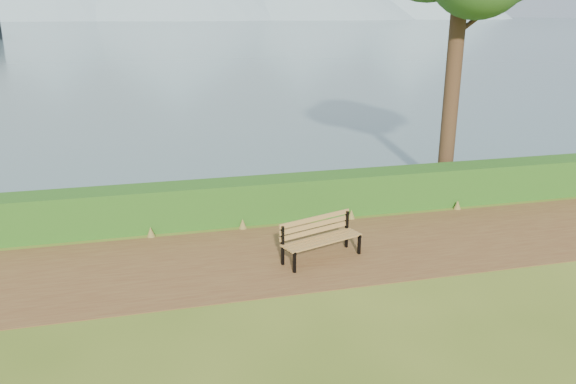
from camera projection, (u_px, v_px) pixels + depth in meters
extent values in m
plane|color=#46601B|center=(312.00, 259.00, 11.54)|extent=(140.00, 140.00, 0.00)
cube|color=brown|center=(308.00, 253.00, 11.82)|extent=(40.00, 3.40, 0.01)
cube|color=#1A4614|center=(283.00, 198.00, 13.79)|extent=(32.00, 0.85, 1.00)
cube|color=#4A6376|center=(149.00, 23.00, 251.65)|extent=(700.00, 510.00, 0.00)
cube|color=black|center=(294.00, 263.00, 10.88)|extent=(0.06, 0.07, 0.44)
cube|color=black|center=(283.00, 246.00, 11.16)|extent=(0.06, 0.07, 0.83)
cube|color=black|center=(288.00, 250.00, 10.99)|extent=(0.21, 0.49, 0.05)
cube|color=black|center=(359.00, 245.00, 11.72)|extent=(0.06, 0.07, 0.44)
cube|color=black|center=(347.00, 230.00, 12.00)|extent=(0.06, 0.07, 0.83)
cube|color=black|center=(353.00, 233.00, 11.83)|extent=(0.21, 0.49, 0.05)
cube|color=olive|center=(327.00, 243.00, 11.25)|extent=(1.68, 0.65, 0.03)
cube|color=olive|center=(324.00, 241.00, 11.35)|extent=(1.68, 0.65, 0.03)
cube|color=olive|center=(320.00, 239.00, 11.45)|extent=(1.68, 0.65, 0.03)
cube|color=olive|center=(317.00, 237.00, 11.55)|extent=(1.68, 0.65, 0.03)
cube|color=olive|center=(315.00, 231.00, 11.56)|extent=(1.66, 0.60, 0.10)
cube|color=olive|center=(315.00, 225.00, 11.52)|extent=(1.66, 0.60, 0.10)
cube|color=olive|center=(315.00, 219.00, 11.48)|extent=(1.66, 0.60, 0.10)
cylinder|color=#311D14|center=(455.00, 53.00, 14.92)|extent=(0.42, 0.42, 7.61)
cylinder|color=#311D14|center=(474.00, 20.00, 14.77)|extent=(1.11, 0.13, 0.83)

